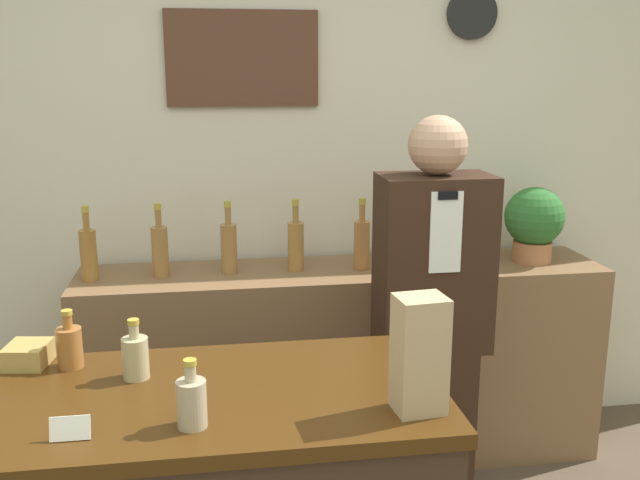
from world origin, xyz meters
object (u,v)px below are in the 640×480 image
(potted_plant, at_px, (534,221))
(paper_bag, at_px, (420,354))
(shopkeeper, at_px, (431,332))
(tape_dispenser, at_px, (429,403))

(potted_plant, bearing_deg, paper_bag, -124.27)
(potted_plant, relative_size, paper_bag, 1.16)
(shopkeeper, relative_size, paper_bag, 5.46)
(shopkeeper, bearing_deg, potted_plant, 39.85)
(potted_plant, bearing_deg, tape_dispenser, -123.32)
(shopkeeper, xyz_separation_m, tape_dispenser, (-0.28, -0.87, 0.16))
(shopkeeper, height_order, potted_plant, shopkeeper)
(shopkeeper, relative_size, potted_plant, 4.70)
(paper_bag, distance_m, tape_dispenser, 0.13)
(shopkeeper, height_order, paper_bag, shopkeeper)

